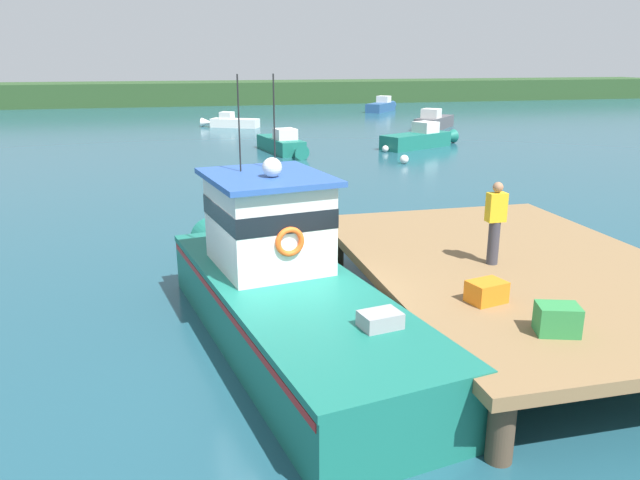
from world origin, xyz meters
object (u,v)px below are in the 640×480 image
Objects in this scene: main_fishing_boat at (281,286)px; mooring_buoy_inshore at (385,149)px; mooring_buoy_channel_marker at (404,159)px; moored_boat_off_the_point at (433,122)px; deckhand_by_the_boat at (495,221)px; crate_stack_near_edge at (557,319)px; moored_boat_far_left at (231,122)px; moored_boat_far_right at (283,144)px; moored_boat_mid_harbor at (382,106)px; crate_stack_mid_dock at (487,292)px; moored_boat_near_channel at (421,139)px.

main_fishing_boat is 23.98m from mooring_buoy_inshore.
main_fishing_boat is 20.27m from mooring_buoy_channel_marker.
deckhand_by_the_boat is at bearing -111.68° from moored_boat_off_the_point.
mooring_buoy_inshore is (9.79, 21.88, -0.82)m from main_fishing_boat.
crate_stack_near_edge is 26.06m from mooring_buoy_inshore.
moored_boat_far_right is at bearing -83.65° from moored_boat_far_left.
moored_boat_far_right is 15.42m from moored_boat_off_the_point.
mooring_buoy_inshore is at bearing 75.75° from deckhand_by_the_boat.
moored_boat_off_the_point is 1.19× the size of moored_boat_far_left.
deckhand_by_the_boat is (0.65, 3.11, 0.64)m from crate_stack_near_edge.
mooring_buoy_channel_marker is 3.95m from mooring_buoy_inshore.
moored_boat_mid_harbor is 0.97× the size of moored_boat_off_the_point.
crate_stack_mid_dock is 0.11× the size of moored_boat_far_right.
main_fishing_boat is 36.56m from moored_boat_far_left.
crate_stack_mid_dock is 24.87m from mooring_buoy_inshore.
crate_stack_near_edge is 0.12× the size of moored_boat_mid_harbor.
crate_stack_near_edge reaches higher than crate_stack_mid_dock.
crate_stack_mid_dock is 2.17m from deckhand_by_the_boat.
moored_boat_far_right is at bearing 89.94° from deckhand_by_the_boat.
deckhand_by_the_boat is at bearing -109.39° from moored_boat_near_channel.
mooring_buoy_channel_marker is at bearing -43.56° from moored_boat_far_right.
moored_boat_off_the_point is at bearing 61.97° from main_fishing_boat.
crate_stack_mid_dock is (3.09, -2.04, 0.37)m from main_fishing_boat.
moored_boat_mid_harbor is 15.82m from moored_boat_off_the_point.
moored_boat_near_channel is 6.03m from mooring_buoy_channel_marker.
crate_stack_near_edge is at bearing -103.96° from mooring_buoy_inshore.
moored_boat_far_left is at bearing 92.31° from deckhand_by_the_boat.
main_fishing_boat is at bearing 135.99° from crate_stack_near_edge.
crate_stack_near_edge is at bearing -88.81° from moored_boat_far_left.
deckhand_by_the_boat reaches higher than moored_boat_far_left.
main_fishing_boat is 27.17× the size of mooring_buoy_inshore.
deckhand_by_the_boat is at bearing -106.01° from mooring_buoy_channel_marker.
mooring_buoy_inshore is (-2.62, -1.29, -0.32)m from moored_boat_near_channel.
moored_boat_near_channel reaches higher than moored_boat_far_left.
deckhand_by_the_boat reaches higher than mooring_buoy_inshore.
moored_boat_mid_harbor is 24.99m from moored_boat_near_channel.
moored_boat_off_the_point is at bearing 54.17° from mooring_buoy_inshore.
moored_boat_off_the_point reaches higher than mooring_buoy_inshore.
moored_boat_off_the_point is at bearing 34.70° from moored_boat_far_right.
moored_boat_mid_harbor is at bearing 71.27° from mooring_buoy_inshore.
main_fishing_boat is 1.82× the size of moored_boat_far_right.
moored_boat_near_channel is 15.39× the size of mooring_buoy_inshore.
main_fishing_boat is at bearing -111.26° from moored_boat_mid_harbor.
crate_stack_mid_dock is at bearing -105.64° from mooring_buoy_inshore.
crate_stack_near_edge is 3.24m from deckhand_by_the_boat.
moored_boat_far_right is 1.25× the size of moored_boat_far_left.
crate_stack_mid_dock is 1.64× the size of mooring_buoy_inshore.
crate_stack_near_edge reaches higher than moored_boat_mid_harbor.
moored_boat_far_right is at bearing -178.15° from moored_boat_near_channel.
moored_boat_mid_harbor is (18.45, 47.41, -0.51)m from main_fishing_boat.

